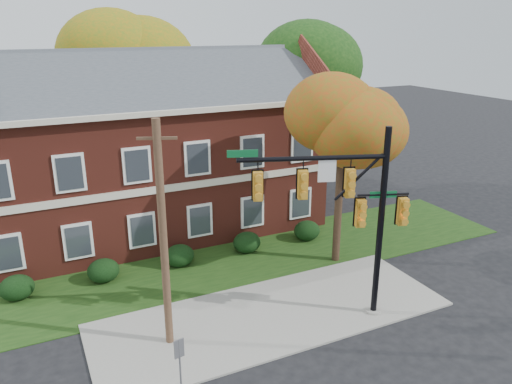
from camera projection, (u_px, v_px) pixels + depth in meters
name	position (u px, v px, depth m)	size (l,w,h in m)	color
ground	(285.00, 329.00, 18.78)	(120.00, 120.00, 0.00)	black
sidewalk	(273.00, 314.00, 19.62)	(14.00, 5.00, 0.08)	gray
grass_strip	(225.00, 263.00, 23.90)	(30.00, 6.00, 0.04)	#193811
apartment_building	(146.00, 141.00, 26.59)	(18.80, 8.80, 9.74)	maroon
hedge_far_left	(17.00, 288.00, 20.65)	(1.40, 1.26, 1.05)	black
hedge_left	(103.00, 271.00, 22.08)	(1.40, 1.26, 1.05)	black
hedge_center	(179.00, 256.00, 23.52)	(1.40, 1.26, 1.05)	black
hedge_right	(247.00, 242.00, 24.95)	(1.40, 1.26, 1.05)	black
hedge_far_right	(307.00, 231.00, 26.38)	(1.40, 1.26, 1.05)	black
tree_near_right	(349.00, 124.00, 22.10)	(4.50, 4.25, 8.58)	black
tree_right_rear	(319.00, 71.00, 30.96)	(6.30, 5.95, 10.62)	black
tree_far_rear	(133.00, 57.00, 32.61)	(6.84, 6.46, 11.52)	black
traffic_signal	(347.00, 204.00, 18.15)	(6.40, 2.39, 7.50)	gray
utility_pole	(163.00, 238.00, 16.62)	(1.21, 0.56, 8.14)	#4C3423
sign_post	(180.00, 360.00, 14.68)	(0.32, 0.10, 2.20)	slate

